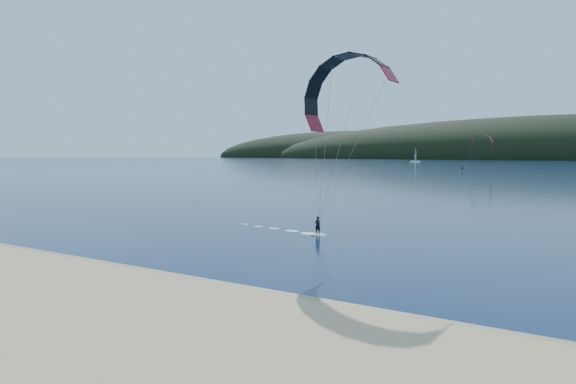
{
  "coord_description": "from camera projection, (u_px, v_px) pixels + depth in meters",
  "views": [
    {
      "loc": [
        21.69,
        -16.9,
        7.37
      ],
      "look_at": [
        4.25,
        10.0,
        5.0
      ],
      "focal_mm": 32.74,
      "sensor_mm": 36.0,
      "label": 1
    }
  ],
  "objects": [
    {
      "name": "ground",
      "position": [
        110.0,
        300.0,
        26.45
      ],
      "size": [
        1800.0,
        1800.0,
        0.0
      ],
      "primitive_type": "plane",
      "color": "#08173A",
      "rests_on": "ground"
    },
    {
      "name": "wet_sand",
      "position": [
        174.0,
        281.0,
        30.21
      ],
      "size": [
        220.0,
        2.5,
        0.1
      ],
      "color": "olive",
      "rests_on": "ground"
    },
    {
      "name": "kitesurfer_near",
      "position": [
        348.0,
        109.0,
        39.0
      ],
      "size": [
        20.77,
        8.67,
        14.72
      ],
      "color": "gold",
      "rests_on": "ground"
    },
    {
      "name": "sailboat",
      "position": [
        415.0,
        161.0,
        436.08
      ],
      "size": [
        8.35,
        5.24,
        11.66
      ],
      "color": "white",
      "rests_on": "ground"
    },
    {
      "name": "kitesurfer_far",
      "position": [
        482.0,
        145.0,
        209.61
      ],
      "size": [
        13.82,
        6.32,
        14.46
      ],
      "color": "gold",
      "rests_on": "ground"
    }
  ]
}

